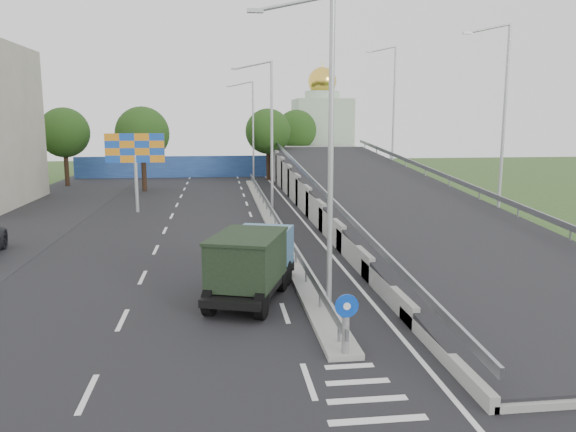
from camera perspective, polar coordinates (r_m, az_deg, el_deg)
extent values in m
plane|color=#2D4C1E|center=(13.89, 7.93, -17.93)|extent=(160.00, 160.00, 0.00)
cube|color=black|center=(32.50, -6.40, -1.71)|extent=(26.00, 90.00, 0.04)
cube|color=gray|center=(36.56, -1.78, -0.21)|extent=(1.00, 44.00, 0.20)
cube|color=gray|center=(39.32, 16.38, 3.41)|extent=(0.10, 50.00, 0.32)
cube|color=gray|center=(36.60, 2.58, 3.36)|extent=(0.10, 50.00, 0.32)
cube|color=gray|center=(36.45, -1.79, 0.80)|extent=(0.08, 44.00, 0.32)
cylinder|color=gray|center=(36.49, -1.79, 0.41)|extent=(0.09, 0.09, 0.60)
cylinder|color=black|center=(15.50, 5.87, -11.60)|extent=(0.20, 0.20, 1.20)
cylinder|color=#0C3FBF|center=(15.17, 5.99, -9.07)|extent=(0.64, 0.05, 0.64)
cylinder|color=white|center=(15.14, 6.01, -9.10)|extent=(0.20, 0.03, 0.20)
cylinder|color=#B2B5B7|center=(18.26, 4.36, 5.87)|extent=(0.18, 0.18, 10.00)
cylinder|color=#B2B5B7|center=(18.35, 0.64, 20.81)|extent=(2.57, 0.12, 0.66)
cube|color=#B2B5B7|center=(18.19, -3.36, 20.10)|extent=(0.50, 0.18, 0.12)
cylinder|color=#B2B5B7|center=(38.04, -1.65, 7.91)|extent=(0.18, 0.18, 10.00)
cylinder|color=#B2B5B7|center=(38.09, -3.55, 15.05)|extent=(2.57, 0.12, 0.66)
cube|color=#B2B5B7|center=(38.01, -5.41, 14.66)|extent=(0.50, 0.18, 0.12)
cylinder|color=#B2B5B7|center=(57.98, -3.55, 8.54)|extent=(0.18, 0.18, 10.00)
cylinder|color=#B2B5B7|center=(58.01, -4.82, 13.21)|extent=(2.57, 0.12, 0.66)
cube|color=#B2B5B7|center=(57.96, -6.03, 12.95)|extent=(0.50, 0.18, 0.12)
cube|color=#273C92|center=(64.07, -7.71, 5.00)|extent=(30.00, 0.50, 2.40)
cube|color=#B2CCAD|center=(73.10, 3.44, 8.24)|extent=(7.00, 7.00, 9.00)
cylinder|color=#B2CCAD|center=(73.14, 3.48, 12.16)|extent=(4.40, 4.40, 1.00)
sphere|color=gold|center=(73.23, 3.50, 13.49)|extent=(3.60, 3.60, 3.60)
cone|color=gold|center=(73.39, 3.52, 15.05)|extent=(0.30, 0.30, 1.20)
cylinder|color=#B2B5B7|center=(40.50, -15.14, 3.15)|extent=(0.24, 0.24, 4.00)
cube|color=orange|center=(40.30, -15.30, 6.68)|extent=(4.00, 0.20, 2.00)
cylinder|color=black|center=(52.47, -14.43, 4.62)|extent=(0.44, 0.44, 4.00)
sphere|color=#1B360E|center=(52.30, -14.58, 8.11)|extent=(4.80, 4.80, 4.80)
cylinder|color=black|center=(60.25, -2.02, 5.55)|extent=(0.44, 0.44, 4.00)
sphere|color=#1B360E|center=(60.10, -2.04, 8.59)|extent=(4.80, 4.80, 4.80)
cylinder|color=black|center=(58.89, -21.59, 4.77)|extent=(0.44, 0.44, 4.00)
sphere|color=#1B360E|center=(58.73, -21.78, 7.88)|extent=(4.80, 4.80, 4.80)
cylinder|color=black|center=(67.64, 0.85, 6.01)|extent=(0.44, 0.44, 4.00)
sphere|color=#1B360E|center=(67.51, 0.85, 8.72)|extent=(4.80, 4.80, 4.80)
cylinder|color=black|center=(22.52, -4.65, -5.57)|extent=(0.61, 1.02, 0.97)
cylinder|color=black|center=(22.11, -0.21, -5.83)|extent=(0.61, 1.02, 0.97)
cylinder|color=black|center=(21.79, -5.24, -6.11)|extent=(0.61, 1.02, 0.97)
cylinder|color=black|center=(21.36, -0.65, -6.40)|extent=(0.61, 1.02, 0.97)
cylinder|color=black|center=(18.98, -7.96, -8.59)|extent=(0.61, 1.02, 0.97)
cylinder|color=black|center=(18.48, -2.72, -9.01)|extent=(0.61, 1.02, 0.97)
cube|color=black|center=(20.53, -3.72, -6.70)|extent=(3.69, 5.85, 0.27)
cube|color=#33597A|center=(22.26, -2.33, -3.03)|extent=(2.38, 1.99, 1.51)
cube|color=black|center=(22.82, -1.93, -1.68)|extent=(1.61, 0.59, 0.62)
cube|color=black|center=(23.19, -1.87, -4.87)|extent=(1.97, 0.78, 0.44)
cube|color=black|center=(19.78, -4.16, -4.42)|extent=(3.09, 3.87, 1.59)
cube|color=black|center=(19.60, -4.19, -2.03)|extent=(3.20, 3.98, 0.11)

